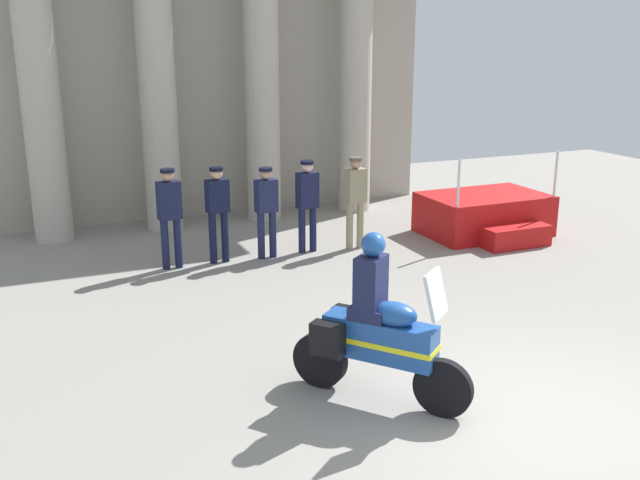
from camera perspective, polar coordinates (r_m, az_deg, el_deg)
The scene contains 9 objects.
ground_plane at distance 8.01m, azimuth 16.59°, elevation -13.52°, with size 28.00×28.00×0.00m, color gray.
colonnade_backdrop at distance 15.47m, azimuth -9.34°, elevation 14.77°, with size 10.44×1.57×6.80m.
reviewing_stand at distance 14.69m, azimuth 13.12°, elevation 1.91°, with size 2.41×2.08×1.71m.
officer_in_row_0 at distance 12.30m, azimuth -11.93°, elevation 2.33°, with size 0.40×0.27×1.73m.
officer_in_row_1 at distance 12.49m, azimuth -8.18°, elevation 2.64°, with size 0.40×0.27×1.70m.
officer_in_row_2 at distance 12.67m, azimuth -4.31°, elevation 2.79°, with size 0.40×0.27×1.65m.
officer_in_row_3 at distance 12.99m, azimuth -1.02°, elevation 3.31°, with size 0.40×0.27×1.70m.
officer_in_row_4 at distance 13.21m, azimuth 2.84°, elevation 3.60°, with size 0.40×0.27×1.73m.
motorcycle_with_rider at distance 7.75m, azimuth 4.33°, elevation -7.32°, with size 1.40×1.71×1.90m.
Camera 1 is at (-4.68, -5.23, 3.86)m, focal length 40.05 mm.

